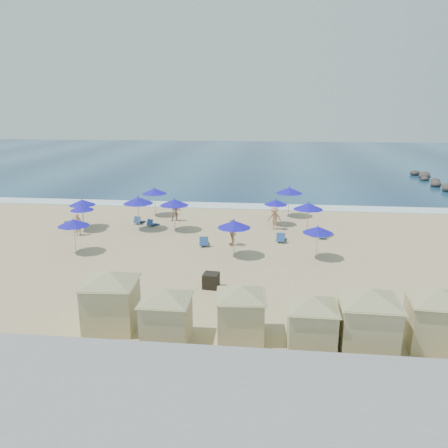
# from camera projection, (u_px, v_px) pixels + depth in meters

# --- Properties ---
(ground) EXTENTS (160.00, 160.00, 0.00)m
(ground) POSITION_uv_depth(u_px,v_px,m) (211.00, 260.00, 27.81)
(ground) COLOR tan
(ground) RESTS_ON ground
(ocean) EXTENTS (160.00, 80.00, 0.06)m
(ocean) POSITION_uv_depth(u_px,v_px,m) (252.00, 159.00, 80.54)
(ocean) COLOR #0E2D4F
(ocean) RESTS_ON ground
(surf_line) EXTENTS (160.00, 2.50, 0.08)m
(surf_line) POSITION_uv_depth(u_px,v_px,m) (233.00, 206.00, 42.66)
(surf_line) COLOR white
(surf_line) RESTS_ON ground
(seawall) EXTENTS (160.00, 6.10, 1.22)m
(seawall) POSITION_uv_depth(u_px,v_px,m) (156.00, 379.00, 14.70)
(seawall) COLOR gray
(seawall) RESTS_ON ground
(trash_bin) EXTENTS (0.90, 0.90, 0.81)m
(trash_bin) POSITION_uv_depth(u_px,v_px,m) (211.00, 281.00, 23.59)
(trash_bin) COLOR black
(trash_bin) RESTS_ON ground
(cabana_0) EXTENTS (4.65, 4.65, 2.92)m
(cabana_0) POSITION_uv_depth(u_px,v_px,m) (110.00, 292.00, 19.04)
(cabana_0) COLOR tan
(cabana_0) RESTS_ON ground
(cabana_1) EXTENTS (4.10, 4.10, 2.57)m
(cabana_1) POSITION_uv_depth(u_px,v_px,m) (166.00, 308.00, 17.98)
(cabana_1) COLOR tan
(cabana_1) RESTS_ON ground
(cabana_2) EXTENTS (4.13, 4.13, 2.60)m
(cabana_2) POSITION_uv_depth(u_px,v_px,m) (241.00, 305.00, 18.25)
(cabana_2) COLOR tan
(cabana_2) RESTS_ON ground
(cabana_3) EXTENTS (4.08, 4.08, 2.56)m
(cabana_3) POSITION_uv_depth(u_px,v_px,m) (312.00, 316.00, 17.38)
(cabana_3) COLOR tan
(cabana_3) RESTS_ON ground
(cabana_4) EXTENTS (4.70, 4.70, 2.95)m
(cabana_4) POSITION_uv_depth(u_px,v_px,m) (369.00, 312.00, 17.23)
(cabana_4) COLOR tan
(cabana_4) RESTS_ON ground
(cabana_5) EXTENTS (4.52, 4.52, 2.85)m
(cabana_5) POSITION_uv_depth(u_px,v_px,m) (436.00, 310.00, 17.47)
(cabana_5) COLOR tan
(cabana_5) RESTS_ON ground
(umbrella_0) EXTENTS (2.11, 2.11, 2.40)m
(umbrella_0) POSITION_uv_depth(u_px,v_px,m) (82.00, 202.00, 34.78)
(umbrella_0) COLOR #A5A8AD
(umbrella_0) RESTS_ON ground
(umbrella_1) EXTENTS (1.87, 1.87, 2.13)m
(umbrella_1) POSITION_uv_depth(u_px,v_px,m) (82.00, 208.00, 33.97)
(umbrella_1) COLOR #A5A8AD
(umbrella_1) RESTS_ON ground
(umbrella_2) EXTENTS (2.40, 2.40, 2.73)m
(umbrella_2) POSITION_uv_depth(u_px,v_px,m) (138.00, 200.00, 34.18)
(umbrella_2) COLOR #A5A8AD
(umbrella_2) RESTS_ON ground
(umbrella_3) EXTENTS (2.10, 2.10, 2.39)m
(umbrella_3) POSITION_uv_depth(u_px,v_px,m) (73.00, 223.00, 28.82)
(umbrella_3) COLOR #A5A8AD
(umbrella_3) RESTS_ON ground
(umbrella_4) EXTENTS (2.25, 2.25, 2.56)m
(umbrella_4) POSITION_uv_depth(u_px,v_px,m) (154.00, 191.00, 38.63)
(umbrella_4) COLOR #A5A8AD
(umbrella_4) RESTS_ON ground
(umbrella_5) EXTENTS (2.30, 2.30, 2.61)m
(umbrella_5) POSITION_uv_depth(u_px,v_px,m) (174.00, 202.00, 33.96)
(umbrella_5) COLOR #A5A8AD
(umbrella_5) RESTS_ON ground
(umbrella_6) EXTENTS (2.21, 2.21, 2.51)m
(umbrella_6) POSITION_uv_depth(u_px,v_px,m) (234.00, 224.00, 28.06)
(umbrella_6) COLOR #A5A8AD
(umbrella_6) RESTS_ON ground
(umbrella_7) EXTENTS (1.93, 1.93, 2.19)m
(umbrella_7) POSITION_uv_depth(u_px,v_px,m) (276.00, 202.00, 35.65)
(umbrella_7) COLOR #A5A8AD
(umbrella_7) RESTS_ON ground
(umbrella_8) EXTENTS (2.38, 2.38, 2.70)m
(umbrella_8) POSITION_uv_depth(u_px,v_px,m) (289.00, 190.00, 38.26)
(umbrella_8) COLOR #A5A8AD
(umbrella_8) RESTS_ON ground
(umbrella_9) EXTENTS (2.26, 2.26, 2.57)m
(umbrella_9) POSITION_uv_depth(u_px,v_px,m) (308.00, 206.00, 32.81)
(umbrella_9) COLOR #A5A8AD
(umbrella_9) RESTS_ON ground
(umbrella_10) EXTENTS (1.96, 1.96, 2.23)m
(umbrella_10) POSITION_uv_depth(u_px,v_px,m) (318.00, 230.00, 27.69)
(umbrella_10) COLOR #A5A8AD
(umbrella_10) RESTS_ON ground
(beach_chair_0) EXTENTS (0.75, 1.27, 0.66)m
(beach_chair_0) POSITION_uv_depth(u_px,v_px,m) (69.00, 226.00, 35.04)
(beach_chair_0) COLOR #254988
(beach_chair_0) RESTS_ON ground
(beach_chair_1) EXTENTS (0.75, 1.31, 0.68)m
(beach_chair_1) POSITION_uv_depth(u_px,v_px,m) (139.00, 221.00, 36.46)
(beach_chair_1) COLOR #254988
(beach_chair_1) RESTS_ON ground
(beach_chair_2) EXTENTS (0.93, 1.25, 0.63)m
(beach_chair_2) POSITION_uv_depth(u_px,v_px,m) (152.00, 223.00, 35.72)
(beach_chair_2) COLOR #254988
(beach_chair_2) RESTS_ON ground
(beach_chair_3) EXTENTS (0.77, 1.42, 0.75)m
(beach_chair_3) POSITION_uv_depth(u_px,v_px,m) (204.00, 242.00, 30.73)
(beach_chair_3) COLOR #254988
(beach_chair_3) RESTS_ON ground
(beach_chair_4) EXTENTS (0.81, 1.44, 0.75)m
(beach_chair_4) POSITION_uv_depth(u_px,v_px,m) (281.00, 238.00, 31.61)
(beach_chair_4) COLOR #254988
(beach_chair_4) RESTS_ON ground
(beach_chair_5) EXTENTS (0.70, 1.22, 0.63)m
(beach_chair_5) POSITION_uv_depth(u_px,v_px,m) (322.00, 235.00, 32.43)
(beach_chair_5) COLOR #254988
(beach_chair_5) RESTS_ON ground
(beachgoer_0) EXTENTS (0.66, 0.73, 1.67)m
(beachgoer_0) POSITION_uv_depth(u_px,v_px,m) (78.00, 225.00, 33.00)
(beachgoer_0) COLOR tan
(beachgoer_0) RESTS_ON ground
(beachgoer_1) EXTENTS (1.04, 0.92, 1.79)m
(beachgoer_1) POSITION_uv_depth(u_px,v_px,m) (176.00, 211.00, 37.09)
(beachgoer_1) COLOR tan
(beachgoer_1) RESTS_ON ground
(beachgoer_2) EXTENTS (0.89, 1.19, 1.88)m
(beachgoer_2) POSITION_uv_depth(u_px,v_px,m) (232.00, 232.00, 30.65)
(beachgoer_2) COLOR tan
(beachgoer_2) RESTS_ON ground
(beachgoer_3) EXTENTS (1.36, 1.05, 1.85)m
(beachgoer_3) POSITION_uv_depth(u_px,v_px,m) (275.00, 218.00, 34.52)
(beachgoer_3) COLOR tan
(beachgoer_3) RESTS_ON ground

